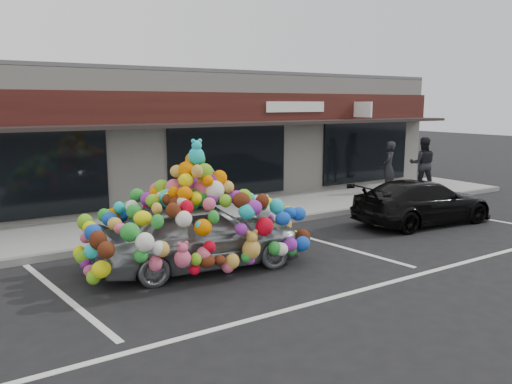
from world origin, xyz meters
TOP-DOWN VIEW (x-y plane):
  - ground at (0.00, 0.00)m, footprint 90.00×90.00m
  - shop_building at (0.00, 8.44)m, footprint 24.00×7.20m
  - sidewalk at (0.00, 4.00)m, footprint 26.00×3.00m
  - kerb at (0.00, 2.50)m, footprint 26.00×0.18m
  - parking_stripe_left at (-3.20, 0.20)m, footprint 0.73×4.37m
  - parking_stripe_mid at (2.80, 0.20)m, footprint 0.73×4.37m
  - parking_stripe_right at (8.20, 0.20)m, footprint 0.73×4.37m
  - lane_line at (2.00, -2.30)m, footprint 14.00×0.12m
  - toy_car at (-0.54, 0.38)m, footprint 2.98×4.57m
  - black_sedan at (6.28, 0.50)m, footprint 2.05×4.29m
  - pedestrian_a at (8.55, 3.89)m, footprint 0.79×0.74m
  - pedestrian_b at (9.97, 3.58)m, footprint 1.18×1.16m

SIDE VIEW (x-z plane):
  - ground at x=0.00m, z-range 0.00..0.00m
  - parking_stripe_left at x=-3.20m, z-range 0.00..0.01m
  - parking_stripe_mid at x=2.80m, z-range 0.00..0.01m
  - parking_stripe_right at x=8.20m, z-range 0.00..0.01m
  - lane_line at x=2.00m, z-range 0.00..0.01m
  - sidewalk at x=0.00m, z-range 0.00..0.15m
  - kerb at x=0.00m, z-range -0.01..0.15m
  - black_sedan at x=6.28m, z-range 0.00..1.21m
  - toy_car at x=-0.54m, z-range -0.41..2.14m
  - pedestrian_a at x=8.55m, z-range 0.15..1.95m
  - pedestrian_b at x=9.97m, z-range 0.15..2.07m
  - shop_building at x=0.00m, z-range 0.01..4.32m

